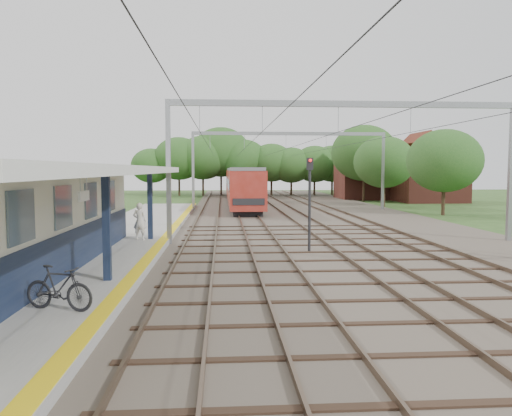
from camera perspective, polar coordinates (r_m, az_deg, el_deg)
name	(u,v)px	position (r m, az deg, el deg)	size (l,w,h in m)	color
ground	(351,363)	(10.12, 10.76, -16.99)	(160.00, 160.00, 0.00)	#2D4C1E
ballast_bed	(304,215)	(39.80, 5.47, -0.83)	(18.00, 90.00, 0.10)	#473D33
platform	(112,246)	(23.92, -16.09, -4.18)	(5.00, 52.00, 0.35)	gray
yellow_stripe	(162,242)	(23.52, -10.73, -3.79)	(0.45, 52.00, 0.01)	yellow
station_building	(18,221)	(17.43, -25.57, -1.40)	(3.41, 18.00, 3.40)	beige
canopy	(41,171)	(16.03, -23.39, 3.93)	(6.40, 20.00, 3.44)	#101A34
rail_tracks	(272,214)	(39.46, 1.88, -0.68)	(11.80, 88.00, 0.15)	brown
catenary_system	(306,143)	(34.93, 5.79, 7.40)	(17.22, 88.00, 7.00)	gray
tree_band	(270,160)	(66.54, 1.57, 5.49)	(31.72, 30.88, 8.82)	#382619
house_near	(430,176)	(59.88, 19.22, 3.51)	(7.00, 6.12, 7.89)	brown
house_far	(371,173)	(63.83, 12.97, 3.91)	(8.00, 6.12, 8.66)	brown
person	(140,221)	(24.32, -13.15, -1.47)	(0.64, 0.42, 1.76)	silver
bicycle	(59,288)	(12.80, -21.61, -8.49)	(0.51, 1.80, 1.08)	black
train	(240,184)	(54.51, -1.82, 2.75)	(2.84, 35.41, 3.74)	black
signal_post	(310,195)	(21.77, 6.15, 1.54)	(0.31, 0.27, 4.18)	black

